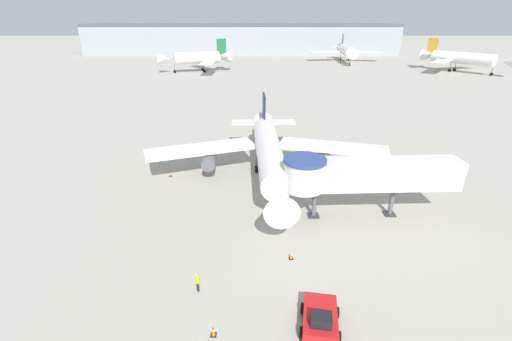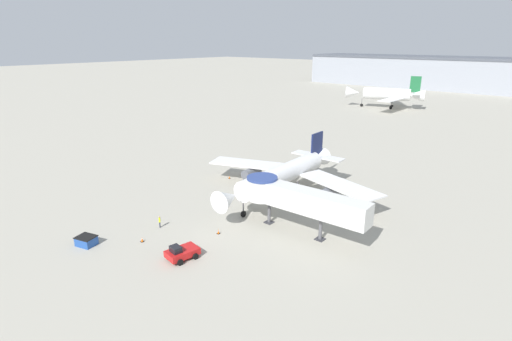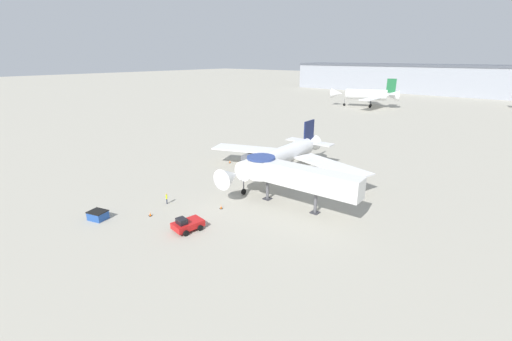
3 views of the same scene
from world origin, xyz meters
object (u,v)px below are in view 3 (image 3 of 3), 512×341
(jet_bridge, at_px, (292,175))
(background_jet_green_tail, at_px, (367,95))
(traffic_cone_port_wing, at_px, (230,162))
(pushback_tug_red, at_px, (187,224))
(traffic_cone_apron_front, at_px, (150,214))
(traffic_cone_near_nose, at_px, (221,207))
(main_airplane, at_px, (281,157))
(service_container_blue, at_px, (98,215))
(ground_crew_marshaller, at_px, (167,198))

(jet_bridge, bearing_deg, background_jet_green_tail, 104.68)
(traffic_cone_port_wing, bearing_deg, pushback_tug_red, -57.19)
(traffic_cone_port_wing, relative_size, traffic_cone_apron_front, 0.93)
(traffic_cone_near_nose, relative_size, traffic_cone_apron_front, 0.97)
(main_airplane, height_order, jet_bridge, main_airplane)
(traffic_cone_near_nose, bearing_deg, traffic_cone_apron_front, -126.61)
(pushback_tug_red, height_order, service_container_blue, pushback_tug_red)
(traffic_cone_port_wing, height_order, background_jet_green_tail, background_jet_green_tail)
(ground_crew_marshaller, bearing_deg, service_container_blue, 117.31)
(jet_bridge, bearing_deg, ground_crew_marshaller, -145.28)
(main_airplane, height_order, traffic_cone_port_wing, main_airplane)
(pushback_tug_red, bearing_deg, traffic_cone_port_wing, 131.90)
(ground_crew_marshaller, distance_m, background_jet_green_tail, 114.12)
(pushback_tug_red, distance_m, ground_crew_marshaller, 8.94)
(jet_bridge, distance_m, pushback_tug_red, 15.42)
(traffic_cone_port_wing, xyz_separation_m, traffic_cone_apron_front, (8.15, -23.78, 0.02))
(main_airplane, height_order, service_container_blue, main_airplane)
(jet_bridge, distance_m, traffic_cone_apron_front, 19.56)
(pushback_tug_red, bearing_deg, main_airplane, 105.49)
(jet_bridge, height_order, traffic_cone_near_nose, jet_bridge)
(main_airplane, xyz_separation_m, traffic_cone_near_nose, (1.38, -16.02, -3.32))
(service_container_blue, xyz_separation_m, traffic_cone_apron_front, (4.38, 4.80, -0.26))
(jet_bridge, relative_size, service_container_blue, 6.44)
(jet_bridge, relative_size, background_jet_green_tail, 0.58)
(traffic_cone_apron_front, bearing_deg, traffic_cone_near_nose, 53.39)
(jet_bridge, bearing_deg, traffic_cone_apron_front, -133.20)
(service_container_blue, bearing_deg, traffic_cone_apron_front, 47.62)
(ground_crew_marshaller, bearing_deg, main_airplane, -60.89)
(main_airplane, distance_m, background_jet_green_tail, 95.82)
(traffic_cone_near_nose, bearing_deg, ground_crew_marshaller, -152.64)
(background_jet_green_tail, bearing_deg, main_airplane, -3.54)
(ground_crew_marshaller, bearing_deg, traffic_cone_port_wing, -26.29)
(main_airplane, relative_size, pushback_tug_red, 8.11)
(main_airplane, height_order, traffic_cone_apron_front, main_airplane)
(main_airplane, height_order, ground_crew_marshaller, main_airplane)
(service_container_blue, distance_m, traffic_cone_port_wing, 28.82)
(background_jet_green_tail, bearing_deg, jet_bridge, -0.38)
(traffic_cone_port_wing, xyz_separation_m, ground_crew_marshaller, (6.60, -19.95, 0.65))
(traffic_cone_apron_front, bearing_deg, background_jet_green_tail, 99.05)
(jet_bridge, distance_m, ground_crew_marshaller, 17.98)
(jet_bridge, height_order, service_container_blue, jet_bridge)
(pushback_tug_red, bearing_deg, jet_bridge, 76.57)
(main_airplane, bearing_deg, jet_bridge, -50.02)
(main_airplane, xyz_separation_m, ground_crew_marshaller, (-5.77, -19.72, -2.68))
(traffic_cone_apron_front, height_order, ground_crew_marshaller, ground_crew_marshaller)
(pushback_tug_red, relative_size, traffic_cone_near_nose, 6.29)
(traffic_cone_near_nose, xyz_separation_m, traffic_cone_apron_front, (-5.59, -7.53, 0.01))
(main_airplane, bearing_deg, traffic_cone_apron_front, -102.40)
(pushback_tug_red, bearing_deg, traffic_cone_near_nose, 108.85)
(jet_bridge, distance_m, service_container_blue, 25.89)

